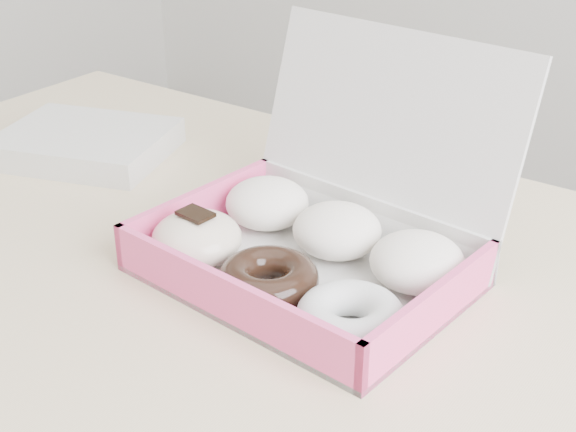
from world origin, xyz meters
The scene contains 3 objects.
table centered at (0.00, 0.00, 0.67)m, with size 1.20×0.80×0.75m.
donut_box centered at (0.11, 0.05, 0.79)m, with size 0.34×0.31×0.23m.
newspapers centered at (-0.32, 0.12, 0.77)m, with size 0.22×0.18×0.04m, color silver.
Camera 1 is at (0.51, -0.55, 1.19)m, focal length 50.00 mm.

